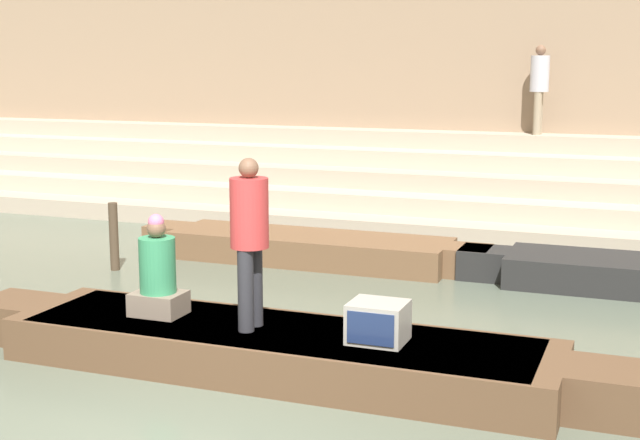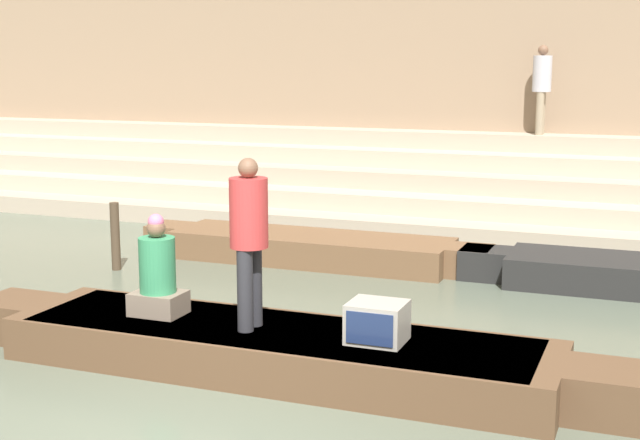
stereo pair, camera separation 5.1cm
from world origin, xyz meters
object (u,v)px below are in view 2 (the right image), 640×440
object	(u,v)px
rowboat_main	(276,349)
tv_set	(377,322)
person_rowing	(158,275)
moored_boat_distant	(311,247)
person_standing	(249,232)
mooring_post	(115,236)
person_on_steps	(542,84)

from	to	relation	value
rowboat_main	tv_set	world-z (taller)	tv_set
person_rowing	tv_set	xyz separation A→B (m)	(2.42, -0.05, -0.23)
person_rowing	moored_boat_distant	bearing A→B (deg)	87.44
tv_set	person_standing	bearing A→B (deg)	-179.14
mooring_post	person_on_steps	xyz separation A→B (m)	(5.19, 6.65, 2.11)
person_rowing	tv_set	world-z (taller)	person_rowing
person_standing	person_rowing	world-z (taller)	person_standing
rowboat_main	person_standing	bearing A→B (deg)	-169.85
mooring_post	person_on_steps	world-z (taller)	person_on_steps
person_standing	person_on_steps	distance (m)	10.01
person_standing	person_on_steps	xyz separation A→B (m)	(1.46, 9.83, 1.20)
person_on_steps	rowboat_main	bearing A→B (deg)	42.41
person_standing	tv_set	xyz separation A→B (m)	(1.31, 0.04, -0.78)
person_rowing	person_on_steps	world-z (taller)	person_on_steps
person_rowing	mooring_post	xyz separation A→B (m)	(-2.62, 3.09, -0.35)
person_standing	person_on_steps	world-z (taller)	person_on_steps
moored_boat_distant	mooring_post	size ratio (longest dim) A/B	5.50
moored_boat_distant	rowboat_main	bearing A→B (deg)	-71.80
mooring_post	person_standing	bearing A→B (deg)	-40.41
person_rowing	person_on_steps	bearing A→B (deg)	70.99
rowboat_main	mooring_post	distance (m)	5.07
tv_set	mooring_post	size ratio (longest dim) A/B	0.53
moored_boat_distant	tv_set	bearing A→B (deg)	-60.99
rowboat_main	person_standing	xyz separation A→B (m)	(-0.26, -0.05, 1.18)
rowboat_main	person_on_steps	size ratio (longest dim) A/B	4.22
tv_set	mooring_post	distance (m)	5.94
moored_boat_distant	person_on_steps	size ratio (longest dim) A/B	3.27
person_on_steps	moored_boat_distant	bearing A→B (deg)	21.59
rowboat_main	mooring_post	xyz separation A→B (m)	(-3.99, 3.12, 0.27)
rowboat_main	person_rowing	xyz separation A→B (m)	(-1.36, 0.04, 0.62)
person_standing	mooring_post	size ratio (longest dim) A/B	1.69
person_standing	moored_boat_distant	distance (m)	5.01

